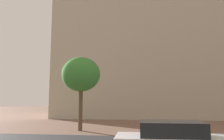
% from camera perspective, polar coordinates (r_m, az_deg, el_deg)
% --- Properties ---
extents(landmark_building, '(26.03, 15.95, 38.25)m').
position_cam_1_polar(landmark_building, '(35.71, 9.26, 6.75)').
color(landmark_building, '#B2A893').
rests_on(landmark_building, ground_plane).
extents(tree_curb_far, '(3.07, 3.07, 5.81)m').
position_cam_1_polar(tree_curb_far, '(18.00, -7.95, -1.21)').
color(tree_curb_far, brown).
rests_on(tree_curb_far, ground_plane).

